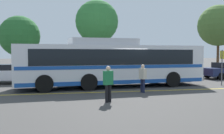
# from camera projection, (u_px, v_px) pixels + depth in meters

# --- Properties ---
(ground_plane) EXTENTS (220.00, 220.00, 0.00)m
(ground_plane) POSITION_uv_depth(u_px,v_px,m) (124.00, 87.00, 17.12)
(ground_plane) COLOR #423F3D
(lane_strip_0) EXTENTS (32.05, 0.20, 0.01)m
(lane_strip_0) POSITION_uv_depth(u_px,v_px,m) (120.00, 92.00, 14.89)
(lane_strip_0) COLOR gold
(lane_strip_0) RESTS_ON ground_plane
(curb_strip) EXTENTS (40.05, 0.36, 0.15)m
(curb_strip) POSITION_uv_depth(u_px,v_px,m) (100.00, 78.00, 22.15)
(curb_strip) COLOR #99999E
(curb_strip) RESTS_ON ground_plane
(transit_bus) EXTENTS (12.53, 3.81, 3.11)m
(transit_bus) POSITION_uv_depth(u_px,v_px,m) (112.00, 63.00, 16.96)
(transit_bus) COLOR silver
(transit_bus) RESTS_ON ground_plane
(parked_car_1) EXTENTS (4.45, 2.14, 1.40)m
(parked_car_1) POSITION_uv_depth(u_px,v_px,m) (12.00, 73.00, 19.04)
(parked_car_1) COLOR silver
(parked_car_1) RESTS_ON ground_plane
(parked_car_2) EXTENTS (4.88, 2.05, 1.57)m
(parked_car_2) POSITION_uv_depth(u_px,v_px,m) (98.00, 72.00, 20.23)
(parked_car_2) COLOR #335B33
(parked_car_2) RESTS_ON ground_plane
(parked_car_3) EXTENTS (4.27, 2.06, 1.38)m
(parked_car_3) POSITION_uv_depth(u_px,v_px,m) (173.00, 71.00, 22.01)
(parked_car_3) COLOR maroon
(parked_car_3) RESTS_ON ground_plane
(pedestrian_0) EXTENTS (0.47, 0.39, 1.61)m
(pedestrian_0) POSITION_uv_depth(u_px,v_px,m) (108.00, 82.00, 11.61)
(pedestrian_0) COLOR black
(pedestrian_0) RESTS_ON ground_plane
(pedestrian_1) EXTENTS (0.36, 0.47, 1.57)m
(pedestrian_1) POSITION_uv_depth(u_px,v_px,m) (143.00, 77.00, 14.48)
(pedestrian_1) COLOR #191E38
(pedestrian_1) RESTS_ON ground_plane
(bus_stop_sign) EXTENTS (0.07, 0.40, 2.42)m
(bus_stop_sign) POSITION_uv_depth(u_px,v_px,m) (222.00, 63.00, 17.78)
(bus_stop_sign) COLOR #59595E
(bus_stop_sign) RESTS_ON ground_plane
(tree_0) EXTENTS (3.88, 3.88, 7.03)m
(tree_0) POSITION_uv_depth(u_px,v_px,m) (97.00, 22.00, 23.73)
(tree_0) COLOR #513823
(tree_0) RESTS_ON ground_plane
(tree_1) EXTENTS (4.57, 4.57, 7.61)m
(tree_1) POSITION_uv_depth(u_px,v_px,m) (218.00, 26.00, 29.21)
(tree_1) COLOR #513823
(tree_1) RESTS_ON ground_plane
(tree_2) EXTENTS (3.63, 3.63, 5.57)m
(tree_2) POSITION_uv_depth(u_px,v_px,m) (20.00, 36.00, 23.50)
(tree_2) COLOR #513823
(tree_2) RESTS_ON ground_plane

